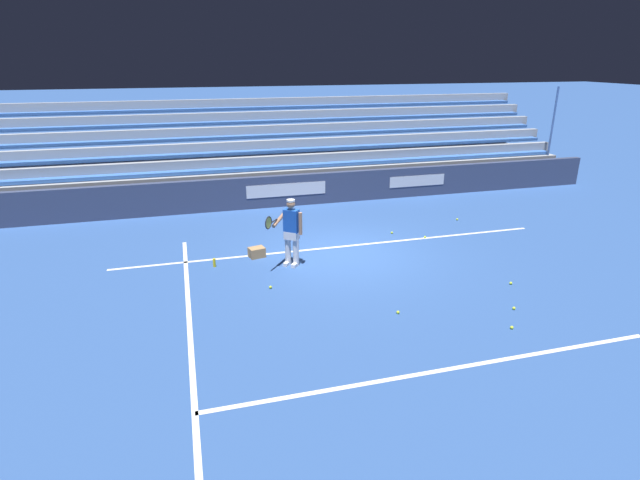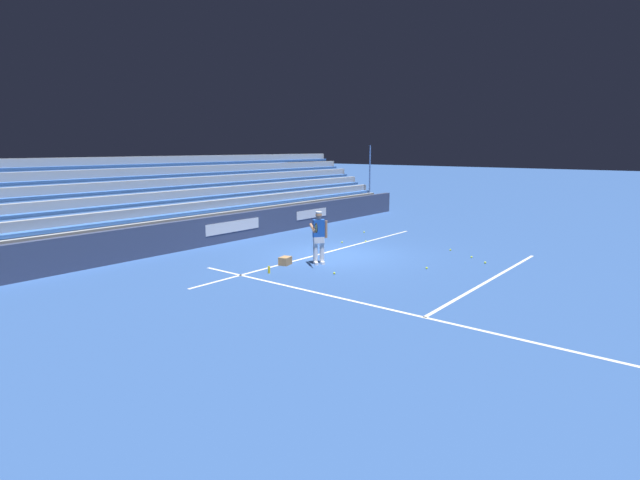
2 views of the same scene
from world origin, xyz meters
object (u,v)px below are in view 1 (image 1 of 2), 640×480
tennis_ball_by_box (392,233)px  tennis_ball_far_left (398,312)px  ball_box_cardboard (257,252)px  tennis_ball_far_right (425,237)px  tennis_ball_toward_net (270,287)px  tennis_ball_near_player (514,308)px  tennis_ball_on_baseline (457,219)px  water_bottle (214,263)px  tennis_ball_midcourt (511,283)px  tennis_player (291,232)px  tennis_ball_stray_back (512,327)px

tennis_ball_by_box → tennis_ball_far_left: bearing=68.2°
ball_box_cardboard → tennis_ball_far_right: size_ratio=6.06×
ball_box_cardboard → tennis_ball_by_box: (-4.16, -0.75, -0.10)m
tennis_ball_toward_net → tennis_ball_near_player: same height
tennis_ball_on_baseline → water_bottle: 8.02m
tennis_ball_far_right → tennis_ball_toward_net: bearing=23.3°
tennis_ball_midcourt → tennis_ball_on_baseline: bearing=-105.5°
tennis_ball_midcourt → tennis_ball_far_left: size_ratio=1.00×
tennis_ball_midcourt → ball_box_cardboard: bearing=-31.0°
tennis_player → tennis_ball_near_player: bearing=138.1°
ball_box_cardboard → water_bottle: ball_box_cardboard is taller
tennis_ball_on_baseline → ball_box_cardboard: bearing=11.7°
tennis_ball_stray_back → tennis_ball_toward_net: bearing=-35.8°
tennis_ball_stray_back → tennis_ball_toward_net: 5.17m
tennis_ball_toward_net → tennis_ball_near_player: bearing=153.5°
tennis_ball_on_baseline → water_bottle: bearing=12.7°
tennis_ball_midcourt → tennis_ball_near_player: (0.69, 1.08, 0.00)m
ball_box_cardboard → tennis_ball_toward_net: size_ratio=6.06×
ball_box_cardboard → tennis_ball_on_baseline: ball_box_cardboard is taller
tennis_ball_on_baseline → tennis_ball_far_left: bearing=50.1°
ball_box_cardboard → tennis_ball_near_player: (-4.72, 4.33, -0.10)m
tennis_player → tennis_ball_by_box: tennis_player is taller
tennis_ball_far_right → tennis_ball_midcourt: bearing=98.0°
ball_box_cardboard → tennis_ball_far_right: 4.94m
tennis_ball_stray_back → tennis_ball_toward_net: same height
tennis_ball_stray_back → water_bottle: bearing=-41.0°
tennis_ball_stray_back → tennis_ball_far_right: bearing=-98.2°
tennis_ball_midcourt → tennis_ball_on_baseline: (-1.29, -4.64, 0.00)m
ball_box_cardboard → tennis_ball_stray_back: ball_box_cardboard is taller
tennis_ball_stray_back → tennis_ball_near_player: same height
tennis_ball_on_baseline → tennis_ball_stray_back: bearing=68.6°
tennis_ball_far_right → tennis_ball_toward_net: size_ratio=1.00×
water_bottle → tennis_ball_by_box: bearing=-168.0°
tennis_ball_toward_net → water_bottle: (1.13, -1.61, 0.08)m
tennis_ball_by_box → tennis_ball_far_right: bearing=141.9°
tennis_ball_by_box → tennis_ball_on_baseline: same height
ball_box_cardboard → tennis_ball_near_player: size_ratio=6.06×
tennis_ball_by_box → water_bottle: size_ratio=0.30×
tennis_ball_midcourt → tennis_ball_by_box: size_ratio=1.00×
tennis_ball_midcourt → tennis_ball_far_left: bearing=10.9°
tennis_ball_by_box → tennis_ball_on_baseline: size_ratio=1.00×
tennis_ball_midcourt → tennis_ball_far_left: same height
tennis_ball_far_left → tennis_ball_by_box: (-1.84, -4.60, 0.00)m
tennis_ball_far_left → tennis_ball_midcourt: bearing=-169.1°
tennis_ball_by_box → tennis_ball_midcourt: bearing=107.4°
ball_box_cardboard → tennis_ball_by_box: size_ratio=6.06×
tennis_ball_far_left → tennis_ball_toward_net: 2.97m
tennis_ball_far_left → tennis_ball_by_box: same height
ball_box_cardboard → tennis_ball_near_player: ball_box_cardboard is taller
ball_box_cardboard → tennis_ball_far_left: 4.50m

